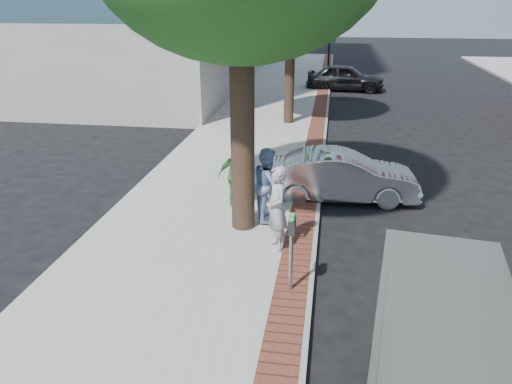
% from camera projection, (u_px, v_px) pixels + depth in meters
% --- Properties ---
extents(ground, '(120.00, 120.00, 0.00)m').
position_uv_depth(ground, '(257.00, 277.00, 9.61)').
color(ground, black).
rests_on(ground, ground).
extents(sidewalk, '(5.00, 60.00, 0.15)m').
position_uv_depth(sidewalk, '(249.00, 151.00, 17.15)').
color(sidewalk, '#9E9991').
rests_on(sidewalk, ground).
extents(brick_strip, '(0.60, 60.00, 0.01)m').
position_uv_depth(brick_strip, '(313.00, 151.00, 16.81)').
color(brick_strip, brown).
rests_on(brick_strip, sidewalk).
extents(curb, '(0.10, 60.00, 0.15)m').
position_uv_depth(curb, '(323.00, 154.00, 16.79)').
color(curb, gray).
rests_on(curb, ground).
extents(office_base, '(18.20, 22.20, 4.00)m').
position_uv_depth(office_base, '(103.00, 48.00, 30.93)').
color(office_base, gray).
rests_on(office_base, ground).
extents(signal_near, '(0.70, 0.15, 3.80)m').
position_uv_depth(signal_near, '(329.00, 47.00, 28.88)').
color(signal_near, black).
rests_on(signal_near, ground).
extents(parking_meter, '(0.12, 0.32, 1.47)m').
position_uv_depth(parking_meter, '(292.00, 237.00, 8.53)').
color(parking_meter, gray).
rests_on(parking_meter, sidewalk).
extents(person_gray, '(0.66, 0.77, 1.79)m').
position_uv_depth(person_gray, '(277.00, 209.00, 10.06)').
color(person_gray, '#A2A2A7').
rests_on(person_gray, sidewalk).
extents(person_officer, '(0.81, 0.96, 1.73)m').
position_uv_depth(person_officer, '(268.00, 184.00, 11.44)').
color(person_officer, '#7F9BC5').
rests_on(person_officer, sidewalk).
extents(person_green, '(0.93, 0.42, 1.56)m').
position_uv_depth(person_green, '(236.00, 176.00, 12.20)').
color(person_green, '#4D9343').
rests_on(person_green, sidewalk).
extents(sedan_silver, '(4.03, 1.67, 1.30)m').
position_uv_depth(sedan_silver, '(342.00, 176.00, 13.03)').
color(sedan_silver, '#BABCC2').
rests_on(sedan_silver, ground).
extents(bg_car, '(4.40, 1.97, 1.47)m').
position_uv_depth(bg_car, '(345.00, 77.00, 28.06)').
color(bg_car, black).
rests_on(bg_car, ground).
extents(van, '(2.28, 4.63, 1.64)m').
position_uv_depth(van, '(442.00, 345.00, 6.36)').
color(van, gray).
rests_on(van, ground).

